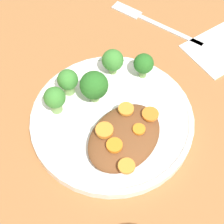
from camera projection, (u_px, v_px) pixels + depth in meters
ground_plane at (112, 123)px, 0.63m from camera, size 4.00×4.00×0.00m
plate at (112, 119)px, 0.62m from camera, size 0.27×0.27×0.02m
stew_mound at (124, 137)px, 0.58m from camera, size 0.13×0.10×0.03m
broccoli_floret_0 at (144, 64)px, 0.64m from camera, size 0.04×0.04×0.05m
broccoli_floret_1 at (68, 81)px, 0.62m from camera, size 0.04×0.04×0.05m
broccoli_floret_2 at (94, 86)px, 0.61m from camera, size 0.05×0.05×0.06m
broccoli_floret_3 at (55, 99)px, 0.60m from camera, size 0.04×0.04×0.05m
broccoli_floret_4 at (113, 61)px, 0.65m from camera, size 0.04×0.04×0.05m
carrot_slice_0 at (139, 129)px, 0.57m from camera, size 0.02×0.02×0.00m
carrot_slice_1 at (104, 130)px, 0.56m from camera, size 0.03×0.03×0.01m
carrot_slice_2 at (127, 166)px, 0.53m from camera, size 0.02×0.02×0.00m
carrot_slice_3 at (126, 109)px, 0.59m from camera, size 0.02×0.02×0.01m
carrot_slice_4 at (114, 145)px, 0.55m from camera, size 0.02×0.02×0.01m
carrot_slice_5 at (150, 114)px, 0.58m from camera, size 0.03×0.03×0.00m
fork at (148, 19)px, 0.77m from camera, size 0.03×0.21×0.01m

